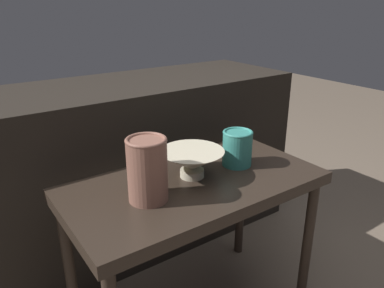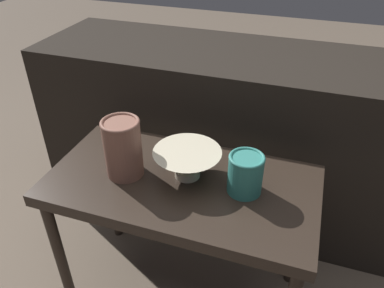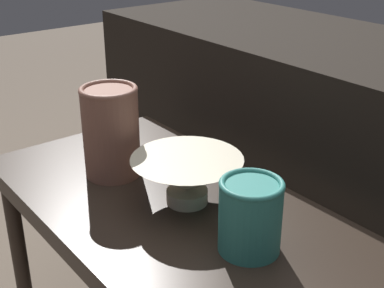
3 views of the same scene
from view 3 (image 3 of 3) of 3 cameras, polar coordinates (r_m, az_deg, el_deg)
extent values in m
cube|color=#2D231C|center=(1.01, -2.07, -7.42)|extent=(0.82, 0.43, 0.04)
cylinder|color=#2D231C|center=(1.38, -17.70, -12.67)|extent=(0.04, 0.04, 0.51)
cylinder|color=#2D231C|center=(1.51, -4.85, -8.10)|extent=(0.04, 0.04, 0.51)
cube|color=black|center=(1.44, 16.36, -4.93)|extent=(1.58, 0.50, 0.76)
cylinder|color=beige|center=(1.00, -0.52, -5.55)|extent=(0.08, 0.08, 0.03)
cone|color=beige|center=(0.98, -0.53, -3.26)|extent=(0.21, 0.21, 0.07)
cylinder|color=brown|center=(1.09, -8.63, 1.18)|extent=(0.11, 0.11, 0.18)
torus|color=brown|center=(1.05, -8.93, 5.74)|extent=(0.12, 0.12, 0.01)
cylinder|color=teal|center=(0.86, 6.22, -7.79)|extent=(0.10, 0.10, 0.12)
torus|color=teal|center=(0.83, 6.41, -4.31)|extent=(0.10, 0.10, 0.01)
camera|label=1|loc=(1.37, -56.40, 15.28)|focal=35.00mm
camera|label=2|loc=(0.55, -89.33, 25.99)|focal=35.00mm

